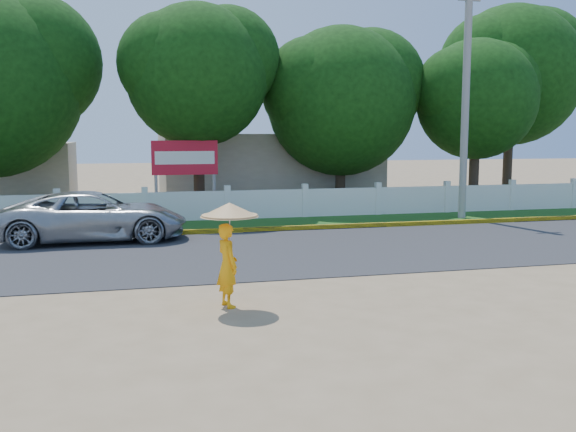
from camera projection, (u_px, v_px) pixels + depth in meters
The scene contains 11 objects.
ground at pixel (312, 291), 13.19m from camera, with size 120.00×120.00×0.00m, color #9E8460.
road at pixel (266, 251), 17.51m from camera, with size 60.00×7.00×0.02m, color #38383A.
grass_verge at pixel (234, 225), 22.56m from camera, with size 60.00×3.50×0.03m, color #2D601E.
curb at pixel (242, 230), 20.92m from camera, with size 40.00×0.18×0.16m, color yellow.
fence at pixel (227, 205), 23.89m from camera, with size 40.00×0.10×1.10m, color silver.
building_near at pixel (267, 167), 31.02m from camera, with size 10.00×6.00×3.20m, color #B7AD99.
utility_pole at pixel (466, 101), 23.82m from camera, with size 0.28×0.28×8.85m, color gray.
vehicle at pixel (94, 216), 19.17m from camera, with size 2.50×5.42×1.51m, color #A4A8AC.
monk_with_parasol at pixel (228, 239), 11.82m from camera, with size 1.07×1.07×1.95m.
billboard at pixel (185, 162), 24.39m from camera, with size 2.50×0.13×2.95m.
tree_row at pixel (293, 87), 26.95m from camera, with size 29.71×7.82×9.25m.
Camera 1 is at (-3.64, -12.37, 3.21)m, focal length 40.00 mm.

